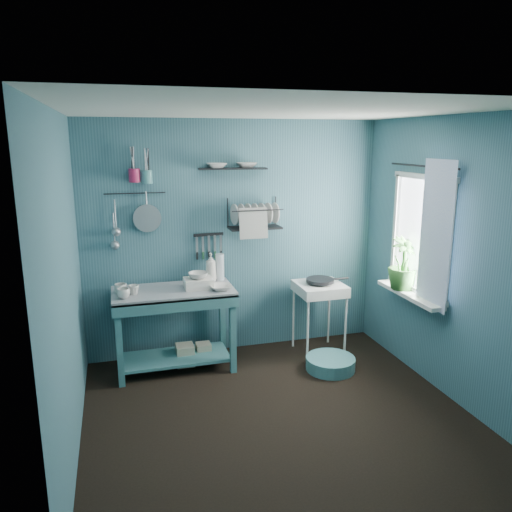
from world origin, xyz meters
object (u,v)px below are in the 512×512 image
object	(u,v)px
colander	(147,218)
mug_mid	(134,290)
frying_pan	(320,280)
mug_left	(123,293)
mug_right	(121,289)
hotplate_stand	(319,318)
storage_tin_small	(204,352)
utensil_cup_magenta	(134,175)
water_bottle	(220,267)
potted_plant	(403,263)
dish_rack	(255,214)
utensil_cup_teal	(147,177)
soap_bottle	(211,267)
storage_tin_large	(185,355)
floor_basin	(330,363)
work_counter	(175,329)
wash_tub	(198,283)

from	to	relation	value
colander	mug_mid	bearing A→B (deg)	-116.39
frying_pan	mug_left	bearing A→B (deg)	-176.24
mug_right	hotplate_stand	world-z (taller)	mug_right
mug_mid	colander	world-z (taller)	colander
storage_tin_small	utensil_cup_magenta	bearing A→B (deg)	162.15
mug_mid	water_bottle	size ratio (longest dim) A/B	0.36
frying_pan	mug_right	bearing A→B (deg)	179.28
mug_right	potted_plant	distance (m)	2.78
mug_right	dish_rack	world-z (taller)	dish_rack
dish_rack	utensil_cup_teal	size ratio (longest dim) A/B	4.23
soap_bottle	utensil_cup_teal	size ratio (longest dim) A/B	2.30
mug_mid	mug_right	size ratio (longest dim) A/B	0.81
storage_tin_large	soap_bottle	bearing A→B (deg)	25.11
soap_bottle	utensil_cup_teal	bearing A→B (deg)	173.02
mug_right	floor_basin	world-z (taller)	mug_right
utensil_cup_magenta	floor_basin	distance (m)	2.72
soap_bottle	frying_pan	size ratio (longest dim) A/B	1.00
utensil_cup_magenta	floor_basin	xyz separation A→B (m)	(1.81, -0.74, -1.88)
soap_bottle	mug_left	bearing A→B (deg)	-158.20
work_counter	mug_left	size ratio (longest dim) A/B	9.66
colander	wash_tub	bearing A→B (deg)	-35.80
hotplate_stand	storage_tin_small	bearing A→B (deg)	163.51
colander	floor_basin	world-z (taller)	colander
mug_left	storage_tin_small	bearing A→B (deg)	17.10
utensil_cup_magenta	colander	world-z (taller)	utensil_cup_magenta
soap_bottle	hotplate_stand	xyz separation A→B (m)	(1.14, -0.23, -0.60)
utensil_cup_magenta	colander	size ratio (longest dim) A/B	0.46
work_counter	mug_mid	size ratio (longest dim) A/B	11.88
frying_pan	potted_plant	bearing A→B (deg)	-39.77
mug_left	storage_tin_small	size ratio (longest dim) A/B	0.61
potted_plant	mug_left	bearing A→B (deg)	171.37
mug_right	storage_tin_large	size ratio (longest dim) A/B	0.56
mug_right	water_bottle	bearing A→B (deg)	12.17
work_counter	mug_left	distance (m)	0.69
wash_tub	utensil_cup_magenta	bearing A→B (deg)	151.99
potted_plant	soap_bottle	bearing A→B (deg)	156.77
mug_right	mug_mid	bearing A→B (deg)	-26.57
mug_left	mug_right	world-z (taller)	same
utensil_cup_magenta	colander	bearing A→B (deg)	16.16
soap_bottle	mug_mid	bearing A→B (deg)	-162.00
dish_rack	frying_pan	bearing A→B (deg)	-13.79
mug_right	colander	xyz separation A→B (m)	(0.30, 0.30, 0.63)
utensil_cup_teal	floor_basin	distance (m)	2.63
hotplate_stand	storage_tin_large	distance (m)	1.49
mug_mid	utensil_cup_teal	world-z (taller)	utensil_cup_teal
mug_left	utensil_cup_magenta	world-z (taller)	utensil_cup_magenta
utensil_cup_magenta	storage_tin_large	bearing A→B (deg)	-29.08
water_bottle	hotplate_stand	distance (m)	1.22
colander	potted_plant	xyz separation A→B (m)	(2.41, -0.87, -0.42)
work_counter	utensil_cup_teal	size ratio (longest dim) A/B	9.14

